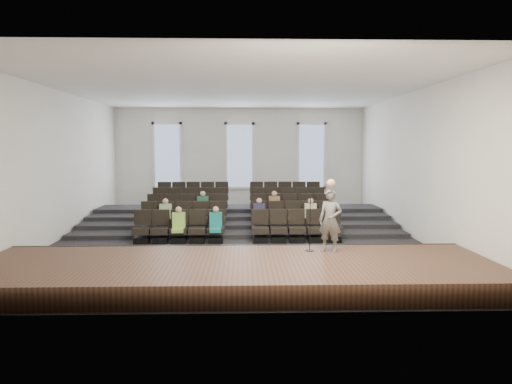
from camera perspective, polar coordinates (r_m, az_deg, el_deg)
ground at (r=15.57m, az=-2.22°, el=-5.88°), size 14.00×14.00×0.00m
ceiling at (r=15.39m, az=-2.29°, el=12.73°), size 12.00×14.00×0.02m
wall_back at (r=22.29m, az=-2.06°, el=4.04°), size 12.00×0.04×5.00m
wall_front at (r=8.27m, az=-2.80°, el=1.50°), size 12.00×0.04×5.00m
wall_left at (r=16.48m, az=-23.71°, el=3.05°), size 0.04×14.00×5.00m
wall_right at (r=16.36m, az=19.37°, el=3.19°), size 0.04×14.00×5.00m
stage at (r=10.55m, az=-2.53°, el=-10.03°), size 11.80×3.60×0.50m
stage_lip at (r=12.27m, az=-2.39°, el=-7.81°), size 11.80×0.06×0.52m
risers at (r=18.66m, az=-2.12°, el=-3.36°), size 11.80×4.80×0.60m
seating_rows at (r=16.98m, az=-2.18°, el=-2.60°), size 6.80×4.70×1.67m
windows at (r=22.22m, az=-2.06°, el=4.55°), size 8.44×0.10×3.24m
audience at (r=15.88m, az=-3.21°, el=-2.62°), size 5.45×2.64×1.10m
speaker at (r=11.51m, az=9.27°, el=-3.51°), size 0.68×0.58×1.57m
mic_stand at (r=11.57m, az=6.75°, el=-5.31°), size 0.23×0.23×1.38m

